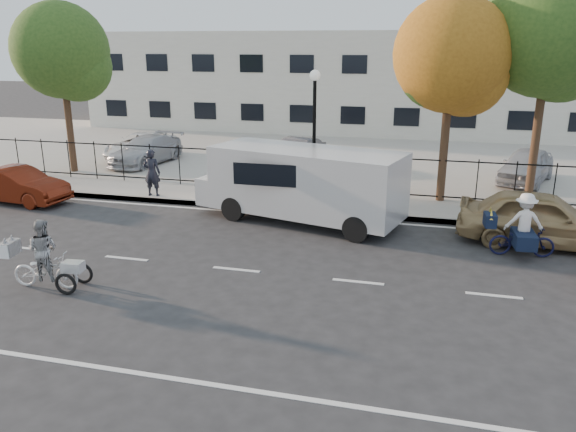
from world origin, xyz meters
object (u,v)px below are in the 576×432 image
(lot_car_d, at_px, (526,166))
(lot_car_c, at_px, (295,153))
(gold_sedan, at_px, (542,218))
(lot_car_b, at_px, (141,146))
(lot_car_a, at_px, (146,150))
(lamppost, at_px, (314,111))
(red_sedan, at_px, (17,185))
(bull_bike, at_px, (522,231))
(zebra_trike, at_px, (45,262))
(white_van, at_px, (303,182))
(pedestrian, at_px, (152,173))

(lot_car_d, bearing_deg, lot_car_c, -163.47)
(gold_sedan, bearing_deg, lot_car_b, 70.03)
(gold_sedan, xyz_separation_m, lot_car_b, (-16.23, 7.68, -0.02))
(gold_sedan, distance_m, lot_car_a, 16.74)
(lamppost, height_order, red_sedan, lamppost)
(red_sedan, bearing_deg, bull_bike, -88.12)
(lot_car_a, distance_m, lot_car_c, 6.70)
(lamppost, height_order, zebra_trike, lamppost)
(bull_bike, distance_m, lot_car_a, 16.62)
(white_van, bearing_deg, red_sedan, -163.77)
(lot_car_b, bearing_deg, pedestrian, -54.05)
(lot_car_a, distance_m, lot_car_d, 15.95)
(lamppost, bearing_deg, white_van, -85.73)
(gold_sedan, distance_m, lot_car_d, 7.04)
(lamppost, xyz_separation_m, lot_car_d, (7.55, 4.02, -2.31))
(lot_car_a, xyz_separation_m, lot_car_b, (-0.84, 1.09, -0.02))
(lamppost, height_order, bull_bike, lamppost)
(pedestrian, distance_m, lot_car_a, 5.77)
(white_van, height_order, lot_car_d, white_van)
(lot_car_c, height_order, lot_car_d, lot_car_d)
(zebra_trike, height_order, lot_car_c, zebra_trike)
(gold_sedan, xyz_separation_m, lot_car_a, (-15.39, 6.58, 0.00))
(white_van, relative_size, lot_car_a, 1.63)
(lamppost, xyz_separation_m, lot_car_a, (-8.40, 3.58, -2.36))
(zebra_trike, height_order, gold_sedan, zebra_trike)
(lot_car_b, height_order, lot_car_c, lot_car_c)
(lamppost, xyz_separation_m, zebra_trike, (-4.32, -8.84, -2.49))
(red_sedan, xyz_separation_m, lot_car_b, (0.65, 7.57, 0.12))
(lot_car_b, relative_size, lot_car_c, 1.14)
(white_van, bearing_deg, lot_car_a, 158.82)
(zebra_trike, distance_m, bull_bike, 11.70)
(lot_car_d, bearing_deg, lot_car_a, -158.62)
(bull_bike, relative_size, gold_sedan, 0.41)
(white_van, relative_size, lot_car_c, 1.85)
(pedestrian, relative_size, lot_car_d, 0.43)
(gold_sedan, relative_size, lot_car_d, 1.15)
(lamppost, relative_size, lot_car_b, 1.03)
(white_van, height_order, red_sedan, white_van)
(lamppost, distance_m, red_sedan, 10.60)
(lamppost, relative_size, red_sedan, 1.16)
(red_sedan, height_order, lot_car_c, lot_car_c)
(lamppost, xyz_separation_m, pedestrian, (-5.50, -1.40, -2.13))
(zebra_trike, bearing_deg, lot_car_a, 12.23)
(zebra_trike, distance_m, lot_car_c, 13.63)
(zebra_trike, xyz_separation_m, lot_car_c, (2.55, 13.39, 0.13))
(white_van, bearing_deg, bull_bike, 1.05)
(bull_bike, distance_m, lot_car_d, 8.17)
(red_sedan, distance_m, gold_sedan, 16.88)
(gold_sedan, bearing_deg, lot_car_c, 54.59)
(red_sedan, distance_m, lot_car_c, 11.02)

